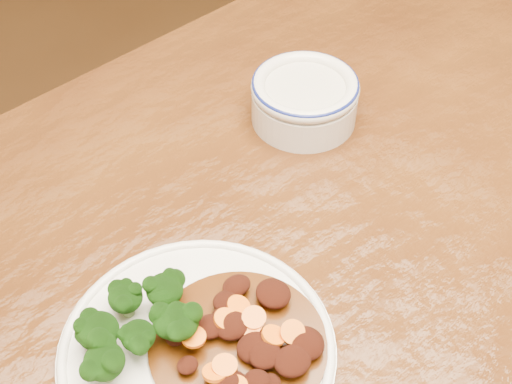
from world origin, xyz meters
TOP-DOWN VIEW (x-y plane):
  - dining_table at (0.00, 0.00)m, footprint 1.59×1.05m
  - dinner_plate at (-0.20, -0.01)m, footprint 0.26×0.26m
  - broccoli_florets at (-0.24, 0.03)m, footprint 0.12×0.09m
  - mince_stew at (-0.17, -0.04)m, footprint 0.17×0.17m
  - dip_bowl at (0.09, 0.19)m, footprint 0.13×0.13m

SIDE VIEW (x-z plane):
  - dining_table at x=0.00m, z-range 0.30..1.05m
  - dinner_plate at x=-0.20m, z-range 0.75..0.77m
  - mince_stew at x=-0.17m, z-range 0.76..0.79m
  - dip_bowl at x=0.09m, z-range 0.75..0.81m
  - broccoli_florets at x=-0.24m, z-range 0.77..0.81m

